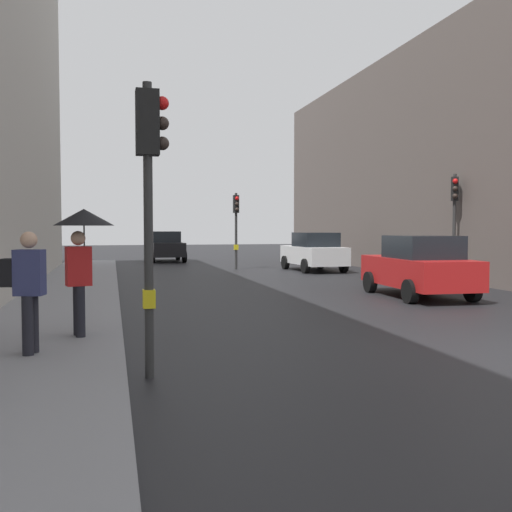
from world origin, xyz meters
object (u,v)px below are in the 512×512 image
(car_red_sedan, at_px, (419,266))
(pedestrian_with_grey_backpack, at_px, (27,285))
(car_dark_suv, at_px, (166,246))
(traffic_light_near_left, at_px, (150,175))
(pedestrian_with_umbrella, at_px, (82,236))
(car_white_compact, at_px, (314,252))
(traffic_light_far_median, at_px, (236,217))
(traffic_light_mid_street, at_px, (454,208))

(car_red_sedan, bearing_deg, pedestrian_with_grey_backpack, -147.78)
(car_red_sedan, relative_size, car_dark_suv, 1.01)
(traffic_light_near_left, xyz_separation_m, pedestrian_with_umbrella, (-0.97, 2.45, -0.82))
(car_white_compact, bearing_deg, traffic_light_far_median, 149.78)
(traffic_light_near_left, relative_size, car_dark_suv, 0.91)
(traffic_light_near_left, height_order, car_dark_suv, traffic_light_near_left)
(traffic_light_mid_street, height_order, car_dark_suv, traffic_light_mid_street)
(car_white_compact, relative_size, pedestrian_with_umbrella, 1.99)
(car_dark_suv, xyz_separation_m, car_white_compact, (5.92, -9.40, 0.00))
(traffic_light_mid_street, xyz_separation_m, car_white_compact, (-2.77, 6.96, -1.79))
(traffic_light_far_median, relative_size, car_red_sedan, 0.85)
(traffic_light_far_median, bearing_deg, traffic_light_mid_street, -55.80)
(traffic_light_far_median, bearing_deg, car_dark_suv, 109.60)
(car_white_compact, xyz_separation_m, pedestrian_with_grey_backpack, (-10.18, -16.44, 0.29))
(traffic_light_near_left, distance_m, car_white_compact, 19.63)
(traffic_light_far_median, bearing_deg, pedestrian_with_umbrella, -110.07)
(car_red_sedan, bearing_deg, car_dark_suv, 105.40)
(traffic_light_far_median, relative_size, car_white_compact, 0.85)
(car_white_compact, xyz_separation_m, pedestrian_with_umbrella, (-9.47, -15.15, 0.96))
(pedestrian_with_umbrella, bearing_deg, pedestrian_with_grey_backpack, -119.08)
(car_dark_suv, relative_size, car_white_compact, 1.00)
(traffic_light_far_median, height_order, car_white_compact, traffic_light_far_median)
(traffic_light_near_left, distance_m, car_dark_suv, 27.19)
(traffic_light_far_median, bearing_deg, car_white_compact, -30.22)
(car_dark_suv, height_order, pedestrian_with_grey_backpack, pedestrian_with_grey_backpack)
(traffic_light_mid_street, relative_size, traffic_light_near_left, 1.00)
(car_white_compact, distance_m, pedestrian_with_umbrella, 17.89)
(traffic_light_mid_street, relative_size, pedestrian_with_umbrella, 1.81)
(car_white_compact, bearing_deg, traffic_light_mid_street, -68.29)
(traffic_light_mid_street, height_order, car_red_sedan, traffic_light_mid_street)
(car_red_sedan, bearing_deg, traffic_light_near_left, -137.75)
(pedestrian_with_umbrella, distance_m, pedestrian_with_grey_backpack, 1.63)
(traffic_light_mid_street, bearing_deg, traffic_light_far_median, 124.20)
(traffic_light_near_left, relative_size, pedestrian_with_umbrella, 1.81)
(traffic_light_near_left, bearing_deg, car_dark_suv, 84.55)
(traffic_light_near_left, bearing_deg, pedestrian_with_umbrella, 111.60)
(pedestrian_with_grey_backpack, bearing_deg, car_white_compact, 58.22)
(pedestrian_with_umbrella, xyz_separation_m, pedestrian_with_grey_backpack, (-0.72, -1.29, -0.68))
(car_white_compact, relative_size, pedestrian_with_grey_backpack, 2.41)
(pedestrian_with_grey_backpack, bearing_deg, traffic_light_mid_street, 36.21)
(traffic_light_far_median, distance_m, pedestrian_with_grey_backpack, 19.65)
(traffic_light_mid_street, bearing_deg, traffic_light_near_left, -136.61)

